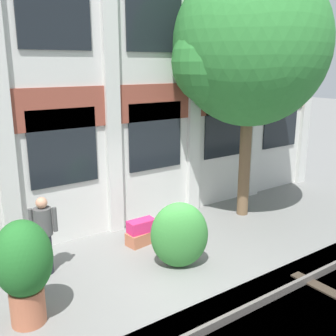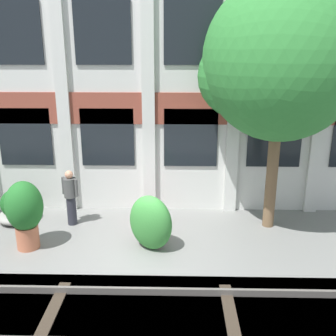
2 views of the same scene
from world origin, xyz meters
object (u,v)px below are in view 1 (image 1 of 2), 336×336
object	(u,v)px
potted_plant_square_trough	(142,232)
topiary_hedge	(179,235)
broadleaf_tree	(250,50)
potted_plant_fluted_column	(24,266)
resident_by_doorway	(44,233)

from	to	relation	value
potted_plant_square_trough	topiary_hedge	world-z (taller)	topiary_hedge
potted_plant_square_trough	broadleaf_tree	bearing A→B (deg)	-0.06
potted_plant_fluted_column	topiary_hedge	xyz separation A→B (m)	(3.05, 0.06, -0.31)
potted_plant_fluted_column	topiary_hedge	bearing A→B (deg)	1.07
potted_plant_fluted_column	resident_by_doorway	size ratio (longest dim) A/B	1.10
broadleaf_tree	potted_plant_fluted_column	bearing A→B (deg)	-167.36
potted_plant_square_trough	potted_plant_fluted_column	xyz separation A→B (m)	(-2.98, -1.40, 0.72)
potted_plant_square_trough	potted_plant_fluted_column	distance (m)	3.37
broadleaf_tree	resident_by_doorway	xyz separation A→B (m)	(-5.49, -0.04, -3.52)
resident_by_doorway	topiary_hedge	bearing A→B (deg)	84.36
broadleaf_tree	potted_plant_square_trough	xyz separation A→B (m)	(-3.26, 0.00, -4.10)
broadleaf_tree	potted_plant_fluted_column	xyz separation A→B (m)	(-6.24, -1.40, -3.37)
potted_plant_fluted_column	topiary_hedge	world-z (taller)	potted_plant_fluted_column
potted_plant_fluted_column	resident_by_doorway	bearing A→B (deg)	61.05
potted_plant_fluted_column	resident_by_doorway	xyz separation A→B (m)	(0.75, 1.36, -0.15)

